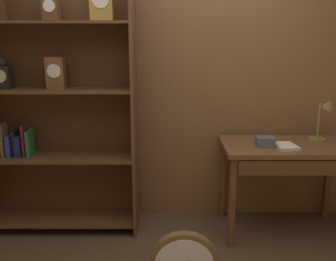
# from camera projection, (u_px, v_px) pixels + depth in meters

# --- Properties ---
(back_wood_panel) EXTENTS (4.80, 0.05, 2.60)m
(back_wood_panel) POSITION_uv_depth(u_px,v_px,m) (178.00, 82.00, 3.46)
(back_wood_panel) COLOR brown
(back_wood_panel) RESTS_ON ground
(bookshelf) EXTENTS (1.34, 0.37, 2.27)m
(bookshelf) POSITION_uv_depth(u_px,v_px,m) (55.00, 104.00, 3.21)
(bookshelf) COLOR brown
(bookshelf) RESTS_ON ground
(workbench) EXTENTS (1.11, 0.64, 0.81)m
(workbench) POSITION_uv_depth(u_px,v_px,m) (288.00, 157.00, 3.20)
(workbench) COLOR brown
(workbench) RESTS_ON ground
(desk_lamp) EXTENTS (0.19, 0.19, 0.40)m
(desk_lamp) POSITION_uv_depth(u_px,v_px,m) (324.00, 118.00, 3.23)
(desk_lamp) COLOR olive
(desk_lamp) RESTS_ON workbench
(toolbox_small) EXTENTS (0.14, 0.13, 0.08)m
(toolbox_small) POSITION_uv_depth(u_px,v_px,m) (265.00, 142.00, 3.12)
(toolbox_small) COLOR #595960
(toolbox_small) RESTS_ON workbench
(open_repair_manual) EXTENTS (0.19, 0.24, 0.02)m
(open_repair_manual) POSITION_uv_depth(u_px,v_px,m) (286.00, 146.00, 3.09)
(open_repair_manual) COLOR silver
(open_repair_manual) RESTS_ON workbench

